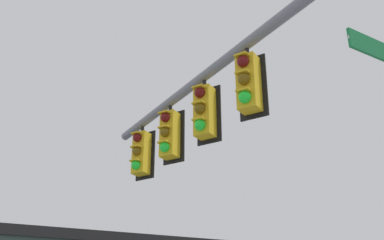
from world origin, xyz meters
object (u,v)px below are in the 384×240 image
(traffic_light_mid_inner, at_px, (204,111))
(traffic_light_arm_end, at_px, (141,153))
(traffic_light_nearest_pole, at_px, (248,83))
(traffic_light_mid_outer, at_px, (169,134))

(traffic_light_mid_inner, relative_size, traffic_light_arm_end, 1.00)
(traffic_light_nearest_pole, xyz_separation_m, traffic_light_mid_inner, (1.26, -0.61, 0.00))
(traffic_light_nearest_pole, height_order, traffic_light_mid_outer, same)
(traffic_light_mid_inner, bearing_deg, traffic_light_nearest_pole, 154.11)
(traffic_light_mid_inner, height_order, traffic_light_mid_outer, same)
(traffic_light_nearest_pole, xyz_separation_m, traffic_light_arm_end, (3.78, -1.84, 0.00))
(traffic_light_mid_inner, distance_m, traffic_light_mid_outer, 1.40)
(traffic_light_mid_inner, bearing_deg, traffic_light_arm_end, -25.89)
(traffic_light_mid_outer, height_order, traffic_light_arm_end, same)
(traffic_light_arm_end, bearing_deg, traffic_light_nearest_pole, 154.11)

